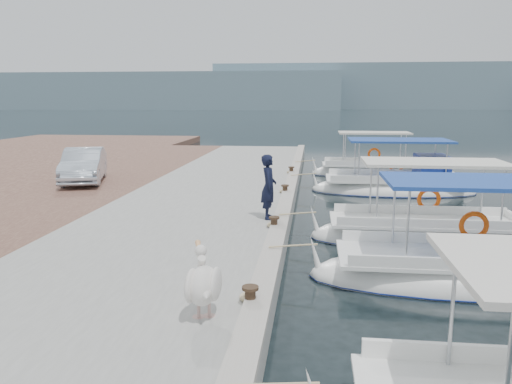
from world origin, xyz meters
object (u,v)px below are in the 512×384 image
fishing_caique_b (472,277)px  fishing_caique_c (424,237)px  fishing_caique_d (395,188)px  fishing_caique_e (370,173)px  parked_car (84,165)px  fisherman (269,187)px  pelican (203,283)px

fishing_caique_b → fishing_caique_c: size_ratio=1.11×
fishing_caique_d → fishing_caique_e: bearing=96.7°
fishing_caique_c → parked_car: bearing=155.5°
fishing_caique_c → fisherman: (-4.31, 0.13, 1.29)m
fishing_caique_c → fisherman: bearing=178.2°
fishing_caique_e → pelican: 19.35m
fishing_caique_b → parked_car: bearing=145.4°
pelican → fisherman: bearing=86.4°
pelican → fisherman: size_ratio=0.75×
fishing_caique_c → parked_car: size_ratio=1.48×
fishing_caique_c → fishing_caique_e: size_ratio=1.05×
fisherman → parked_car: 9.83m
fishing_caique_b → fishing_caique_e: 15.43m
pelican → fisherman: 6.69m
fisherman → fishing_caique_d: bearing=-37.6°
parked_car → fisherman: bearing=-52.3°
fishing_caique_c → fishing_caique_e: 12.25m
fisherman → parked_car: (-8.12, 5.52, -0.22)m
fishing_caique_d → fisherman: 8.83m
fishing_caique_c → parked_car: (-12.44, 5.66, 1.07)m
fishing_caique_d → fisherman: fisherman is taller
fishing_caique_e → parked_car: 13.98m
fishing_caique_e → fishing_caique_c: bearing=-89.3°
fishing_caique_e → pelican: fishing_caique_e is taller
fishing_caique_b → fishing_caique_d: bearing=89.7°
fishing_caique_c → fishing_caique_d: bearing=87.0°
fishing_caique_b → pelican: size_ratio=5.03×
fishing_caique_d → fisherman: bearing=-122.6°
fishing_caique_b → fishing_caique_d: size_ratio=1.01×
fishing_caique_c → fishing_caique_d: 7.51m
fishing_caique_e → pelican: (-4.57, -18.78, 0.92)m
parked_car → fishing_caique_b: bearing=-52.7°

